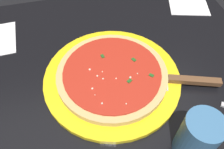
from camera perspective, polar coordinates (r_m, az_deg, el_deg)
restaurant_table at (r=0.72m, az=2.08°, el=-10.43°), size 0.85×0.86×0.78m
serving_plate at (r=0.60m, az=-0.00°, el=-0.82°), size 0.35×0.35×0.01m
pizza at (r=0.58m, az=0.00°, el=0.12°), size 0.28×0.28×0.02m
pizza_server at (r=0.60m, az=15.93°, el=-1.27°), size 0.22×0.11×0.01m
cup_tall_drink at (r=0.49m, az=20.28°, el=-14.32°), size 0.07×0.07×0.12m
napkin_loose_left at (r=0.89m, az=18.18°, el=16.44°), size 0.16×0.17×0.00m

